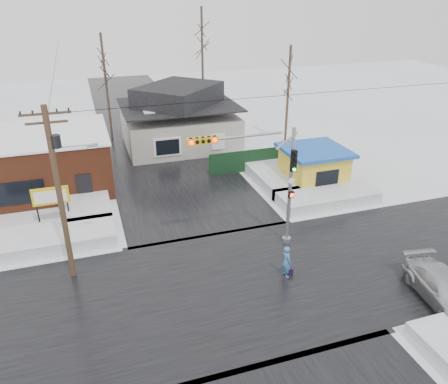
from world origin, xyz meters
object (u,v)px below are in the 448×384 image
object	(u,v)px
kiosk	(313,166)
car	(444,289)
pedestrian	(286,262)
utility_pole	(60,186)
marquee_sign	(51,197)
traffic_signal	(265,175)

from	to	relation	value
kiosk	car	xyz separation A→B (m)	(-0.80, -14.22, -0.75)
kiosk	pedestrian	world-z (taller)	kiosk
kiosk	car	world-z (taller)	kiosk
utility_pole	kiosk	bearing A→B (deg)	20.44
pedestrian	car	xyz separation A→B (m)	(6.20, -4.19, -0.17)
utility_pole	pedestrian	world-z (taller)	utility_pole
marquee_sign	kiosk	distance (m)	18.51
kiosk	marquee_sign	bearing A→B (deg)	-178.45
kiosk	pedestrian	distance (m)	12.25
marquee_sign	kiosk	size ratio (longest dim) A/B	0.55
traffic_signal	kiosk	distance (m)	10.43
marquee_sign	pedestrian	distance (m)	14.97
traffic_signal	utility_pole	bearing A→B (deg)	177.05
traffic_signal	car	xyz separation A→B (m)	(6.26, -7.20, -3.82)
traffic_signal	marquee_sign	bearing A→B (deg)	150.28
car	marquee_sign	bearing A→B (deg)	151.14
traffic_signal	utility_pole	distance (m)	10.39
pedestrian	marquee_sign	bearing A→B (deg)	40.68
kiosk	utility_pole	bearing A→B (deg)	-159.56
kiosk	pedestrian	bearing A→B (deg)	-124.91
pedestrian	car	bearing A→B (deg)	-133.69
traffic_signal	kiosk	xyz separation A→B (m)	(7.07, 7.03, -3.08)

